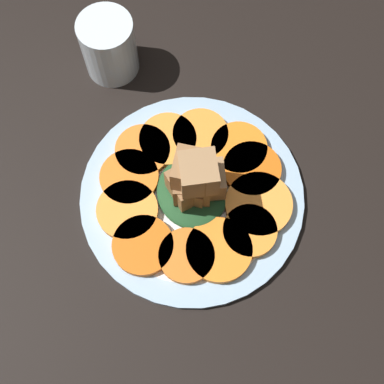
% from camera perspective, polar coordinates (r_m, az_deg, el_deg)
% --- Properties ---
extents(table_slab, '(1.20, 1.20, 0.02)m').
position_cam_1_polar(table_slab, '(0.73, 0.00, -0.86)').
color(table_slab, black).
rests_on(table_slab, ground).
extents(plate, '(0.30, 0.30, 0.01)m').
position_cam_1_polar(plate, '(0.71, 0.00, -0.45)').
color(plate, '#99B7D1').
rests_on(plate, table_slab).
extents(carrot_slice_0, '(0.08, 0.08, 0.01)m').
position_cam_1_polar(carrot_slice_0, '(0.73, -2.58, 5.58)').
color(carrot_slice_0, orange).
rests_on(carrot_slice_0, plate).
extents(carrot_slice_1, '(0.07, 0.07, 0.01)m').
position_cam_1_polar(carrot_slice_1, '(0.73, -5.27, 4.42)').
color(carrot_slice_1, orange).
rests_on(carrot_slice_1, plate).
extents(carrot_slice_2, '(0.08, 0.08, 0.01)m').
position_cam_1_polar(carrot_slice_2, '(0.71, -6.70, 1.56)').
color(carrot_slice_2, orange).
rests_on(carrot_slice_2, plate).
extents(carrot_slice_3, '(0.08, 0.08, 0.01)m').
position_cam_1_polar(carrot_slice_3, '(0.70, -6.90, -1.96)').
color(carrot_slice_3, orange).
rests_on(carrot_slice_3, plate).
extents(carrot_slice_4, '(0.08, 0.08, 0.01)m').
position_cam_1_polar(carrot_slice_4, '(0.68, -5.25, -5.70)').
color(carrot_slice_4, '#D56013').
rests_on(carrot_slice_4, plate).
extents(carrot_slice_5, '(0.07, 0.07, 0.01)m').
position_cam_1_polar(carrot_slice_5, '(0.68, -0.58, -6.83)').
color(carrot_slice_5, orange).
rests_on(carrot_slice_5, plate).
extents(carrot_slice_6, '(0.08, 0.08, 0.01)m').
position_cam_1_polar(carrot_slice_6, '(0.68, 2.90, -6.19)').
color(carrot_slice_6, orange).
rests_on(carrot_slice_6, plate).
extents(carrot_slice_7, '(0.07, 0.07, 0.01)m').
position_cam_1_polar(carrot_slice_7, '(0.69, 6.17, -4.18)').
color(carrot_slice_7, orange).
rests_on(carrot_slice_7, plate).
extents(carrot_slice_8, '(0.09, 0.09, 0.01)m').
position_cam_1_polar(carrot_slice_8, '(0.70, 7.11, -1.32)').
color(carrot_slice_8, orange).
rests_on(carrot_slice_8, plate).
extents(carrot_slice_9, '(0.08, 0.08, 0.01)m').
position_cam_1_polar(carrot_slice_9, '(0.72, 6.39, 2.41)').
color(carrot_slice_9, '#D56013').
rests_on(carrot_slice_9, plate).
extents(carrot_slice_10, '(0.08, 0.08, 0.01)m').
position_cam_1_polar(carrot_slice_10, '(0.73, 5.02, 4.65)').
color(carrot_slice_10, orange).
rests_on(carrot_slice_10, plate).
extents(carrot_slice_11, '(0.08, 0.08, 0.01)m').
position_cam_1_polar(carrot_slice_11, '(0.73, 0.91, 6.12)').
color(carrot_slice_11, orange).
rests_on(carrot_slice_11, plate).
extents(center_pile, '(0.10, 0.09, 0.11)m').
position_cam_1_polar(center_pile, '(0.67, 0.22, 0.96)').
color(center_pile, '#1E4723').
rests_on(center_pile, plate).
extents(fork, '(0.17, 0.07, 0.00)m').
position_cam_1_polar(fork, '(0.72, 4.82, 1.66)').
color(fork, silver).
rests_on(fork, plate).
extents(water_glass, '(0.08, 0.08, 0.09)m').
position_cam_1_polar(water_glass, '(0.78, -8.86, 15.08)').
color(water_glass, silver).
rests_on(water_glass, table_slab).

